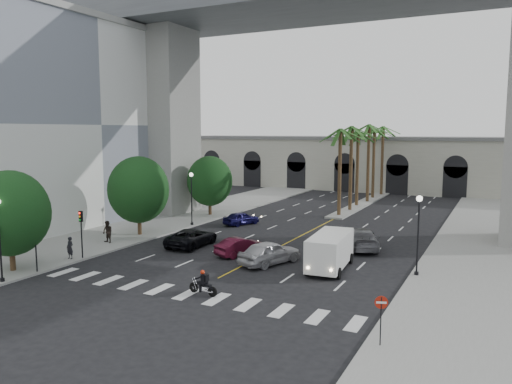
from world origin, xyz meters
name	(u,v)px	position (x,y,z in m)	size (l,w,h in m)	color
ground	(201,287)	(0.00, 0.00, 0.00)	(140.00, 140.00, 0.00)	black
sidewalk_left	(157,224)	(-15.00, 15.00, 0.07)	(8.00, 100.00, 0.15)	gray
sidewalk_right	(482,258)	(15.00, 15.00, 0.07)	(8.00, 100.00, 0.15)	gray
median	(362,204)	(0.00, 38.00, 0.10)	(2.00, 24.00, 0.20)	gray
building_left	(43,122)	(-27.00, 12.00, 10.31)	(16.50, 32.50, 20.60)	white
pier_building	(391,164)	(0.00, 55.00, 4.27)	(71.00, 10.50, 8.50)	beige
bridge	(359,32)	(3.42, 22.00, 18.51)	(75.00, 13.00, 26.00)	gray
palm_a	(340,134)	(0.00, 28.00, 9.10)	(3.20, 3.20, 10.30)	#47331E
palm_b	(352,131)	(0.10, 32.00, 9.37)	(3.20, 3.20, 10.60)	#47331E
palm_c	(358,135)	(-0.20, 36.00, 8.91)	(3.20, 3.20, 10.10)	#47331E
palm_d	(369,129)	(0.15, 40.00, 9.65)	(3.20, 3.20, 10.90)	#47331E
palm_e	(374,132)	(-0.10, 44.00, 9.19)	(3.20, 3.20, 10.40)	#47331E
palm_f	(383,130)	(0.20, 48.00, 9.46)	(3.20, 3.20, 10.70)	#47331E
street_tree_near	(10,213)	(-13.00, -3.00, 4.02)	(5.20, 5.20, 6.89)	#382616
street_tree_mid	(139,190)	(-13.00, 10.00, 4.21)	(5.44, 5.44, 7.21)	#382616
street_tree_far	(210,181)	(-13.00, 22.00, 3.90)	(5.04, 5.04, 6.68)	#382616
lamp_post_left_far	(191,194)	(-11.40, 16.00, 3.22)	(0.40, 0.40, 5.35)	black
lamp_post_right	(418,228)	(11.40, 8.00, 3.22)	(0.40, 0.40, 5.35)	black
traffic_signal_near	(35,237)	(-11.30, -2.50, 2.51)	(0.25, 0.18, 3.65)	black
traffic_signal_far	(81,226)	(-11.30, 1.50, 2.51)	(0.25, 0.18, 3.65)	black
motorcycle_rider	(204,284)	(0.94, -1.16, 0.66)	(2.02, 0.57, 1.46)	black
car_a	(269,252)	(1.50, 6.62, 0.84)	(1.99, 4.93, 1.68)	#ADACB1
car_b	(241,246)	(-1.50, 7.92, 0.68)	(1.45, 4.15, 1.37)	#430D1E
car_c	(192,237)	(-6.53, 8.74, 0.73)	(2.43, 5.26, 1.46)	black
car_d	(361,238)	(6.11, 14.19, 0.83)	(2.32, 5.71, 1.66)	slate
car_e	(241,218)	(-7.37, 18.86, 0.67)	(1.57, 3.91, 1.33)	#100D40
cargo_van	(330,250)	(5.79, 7.17, 1.36)	(2.73, 5.91, 2.45)	white
pedestrian_a	(70,248)	(-11.91, 0.92, 0.96)	(0.59, 0.39, 1.62)	black
pedestrian_b	(108,232)	(-13.19, 6.16, 1.07)	(0.89, 0.69, 1.83)	black
do_not_enter_sign	(381,310)	(11.70, -3.80, 1.72)	(0.55, 0.23, 2.38)	black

